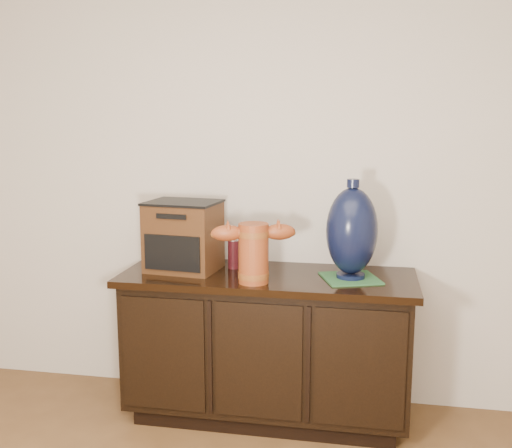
% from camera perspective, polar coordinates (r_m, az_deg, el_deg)
% --- Properties ---
extents(sideboard, '(1.46, 0.56, 0.75)m').
position_cam_1_polar(sideboard, '(3.11, 1.10, -11.39)').
color(sideboard, black).
rests_on(sideboard, ground).
extents(terracotta_vessel, '(0.40, 0.19, 0.28)m').
position_cam_1_polar(terracotta_vessel, '(2.80, -0.24, -2.44)').
color(terracotta_vessel, '#92401A').
rests_on(terracotta_vessel, sideboard).
extents(tv_radio, '(0.38, 0.32, 0.35)m').
position_cam_1_polar(tv_radio, '(3.06, -6.92, -1.14)').
color(tv_radio, '#3F230F').
rests_on(tv_radio, sideboard).
extents(green_mat, '(0.33, 0.33, 0.01)m').
position_cam_1_polar(green_mat, '(2.94, 8.98, -5.12)').
color(green_mat, '#28592F').
rests_on(green_mat, sideboard).
extents(lamp_base, '(0.31, 0.31, 0.48)m').
position_cam_1_polar(lamp_base, '(2.89, 9.11, -0.70)').
color(lamp_base, black).
rests_on(lamp_base, green_mat).
extents(spray_can, '(0.06, 0.06, 0.17)m').
position_cam_1_polar(spray_can, '(3.09, -2.17, -2.72)').
color(spray_can, '#510D14').
rests_on(spray_can, sideboard).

